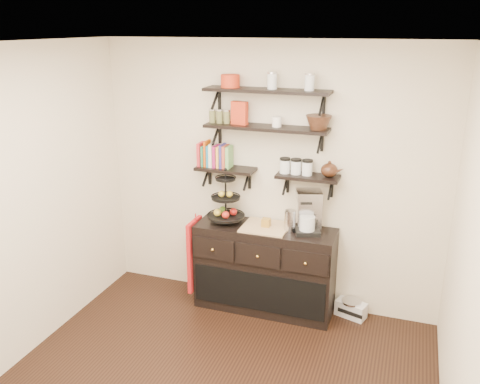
% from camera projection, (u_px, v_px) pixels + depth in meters
% --- Properties ---
extents(ceiling, '(3.50, 3.50, 0.02)m').
position_uv_depth(ceiling, '(195.00, 45.00, 3.13)').
color(ceiling, white).
rests_on(ceiling, back_wall).
extents(back_wall, '(3.50, 0.02, 2.70)m').
position_uv_depth(back_wall, '(269.00, 178.00, 5.12)').
color(back_wall, beige).
rests_on(back_wall, ground).
extents(left_wall, '(0.02, 3.50, 2.70)m').
position_uv_depth(left_wall, '(1.00, 216.00, 4.09)').
color(left_wall, beige).
rests_on(left_wall, ground).
extents(right_wall, '(0.02, 3.50, 2.70)m').
position_uv_depth(right_wall, '(471.00, 286.00, 3.01)').
color(right_wall, beige).
rests_on(right_wall, ground).
extents(shelf_top, '(1.20, 0.27, 0.23)m').
position_uv_depth(shelf_top, '(267.00, 91.00, 4.73)').
color(shelf_top, black).
rests_on(shelf_top, back_wall).
extents(shelf_mid, '(1.20, 0.27, 0.23)m').
position_uv_depth(shelf_mid, '(266.00, 128.00, 4.84)').
color(shelf_mid, black).
rests_on(shelf_mid, back_wall).
extents(shelf_low_left, '(0.60, 0.25, 0.23)m').
position_uv_depth(shelf_low_left, '(226.00, 169.00, 5.12)').
color(shelf_low_left, black).
rests_on(shelf_low_left, back_wall).
extents(shelf_low_right, '(0.60, 0.25, 0.23)m').
position_uv_depth(shelf_low_right, '(308.00, 177.00, 4.86)').
color(shelf_low_right, black).
rests_on(shelf_low_right, back_wall).
extents(cookbooks, '(0.36, 0.15, 0.26)m').
position_uv_depth(cookbooks, '(218.00, 156.00, 5.10)').
color(cookbooks, red).
rests_on(cookbooks, shelf_low_left).
extents(glass_canisters, '(0.32, 0.10, 0.13)m').
position_uv_depth(glass_canisters, '(296.00, 167.00, 4.87)').
color(glass_canisters, silver).
rests_on(glass_canisters, shelf_low_right).
extents(sideboard, '(1.40, 0.50, 0.92)m').
position_uv_depth(sideboard, '(265.00, 268.00, 5.18)').
color(sideboard, black).
rests_on(sideboard, floor).
extents(fruit_stand, '(0.37, 0.37, 0.55)m').
position_uv_depth(fruit_stand, '(226.00, 205.00, 5.11)').
color(fruit_stand, black).
rests_on(fruit_stand, sideboard).
extents(candle, '(0.08, 0.08, 0.08)m').
position_uv_depth(candle, '(266.00, 223.00, 5.02)').
color(candle, olive).
rests_on(candle, sideboard).
extents(coffee_maker, '(0.29, 0.29, 0.43)m').
position_uv_depth(coffee_maker, '(309.00, 212.00, 4.87)').
color(coffee_maker, black).
rests_on(coffee_maker, sideboard).
extents(thermal_carafe, '(0.11, 0.11, 0.22)m').
position_uv_depth(thermal_carafe, '(290.00, 221.00, 4.91)').
color(thermal_carafe, silver).
rests_on(thermal_carafe, sideboard).
extents(apron, '(0.04, 0.32, 0.76)m').
position_uv_depth(apron, '(195.00, 254.00, 5.29)').
color(apron, red).
rests_on(apron, sideboard).
extents(radio, '(0.33, 0.25, 0.18)m').
position_uv_depth(radio, '(351.00, 308.00, 5.13)').
color(radio, silver).
rests_on(radio, floor).
extents(recipe_box, '(0.17, 0.09, 0.22)m').
position_uv_depth(recipe_box, '(239.00, 113.00, 4.88)').
color(recipe_box, red).
rests_on(recipe_box, shelf_mid).
extents(walnut_bowl, '(0.24, 0.24, 0.13)m').
position_uv_depth(walnut_bowl, '(319.00, 122.00, 4.65)').
color(walnut_bowl, black).
rests_on(walnut_bowl, shelf_mid).
extents(ramekins, '(0.09, 0.09, 0.10)m').
position_uv_depth(ramekins, '(277.00, 122.00, 4.78)').
color(ramekins, white).
rests_on(ramekins, shelf_mid).
extents(teapot, '(0.24, 0.20, 0.16)m').
position_uv_depth(teapot, '(329.00, 169.00, 4.76)').
color(teapot, '#371D10').
rests_on(teapot, shelf_low_right).
extents(red_pot, '(0.18, 0.18, 0.12)m').
position_uv_depth(red_pot, '(230.00, 81.00, 4.81)').
color(red_pot, red).
rests_on(red_pot, shelf_top).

